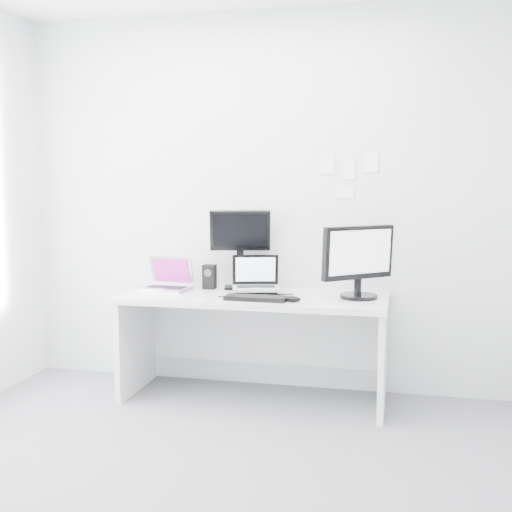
% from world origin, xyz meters
% --- Properties ---
extents(ground, '(3.60, 3.60, 0.00)m').
position_xyz_m(ground, '(0.00, 0.00, 0.00)').
color(ground, '#5E5E62').
rests_on(ground, ground).
extents(back_wall, '(3.60, 0.00, 3.60)m').
position_xyz_m(back_wall, '(0.00, 1.60, 1.35)').
color(back_wall, silver).
rests_on(back_wall, ground).
extents(desk, '(1.80, 0.70, 0.73)m').
position_xyz_m(desk, '(0.00, 1.25, 0.36)').
color(desk, silver).
rests_on(desk, ground).
extents(macbook, '(0.36, 0.29, 0.25)m').
position_xyz_m(macbook, '(-0.66, 1.30, 0.85)').
color(macbook, '#A7A7AB').
rests_on(macbook, desk).
extents(speaker, '(0.09, 0.09, 0.17)m').
position_xyz_m(speaker, '(-0.37, 1.43, 0.82)').
color(speaker, black).
rests_on(speaker, desk).
extents(dell_laptop, '(0.38, 0.33, 0.27)m').
position_xyz_m(dell_laptop, '(0.00, 1.31, 0.86)').
color(dell_laptop, '#B3B5BB').
rests_on(dell_laptop, desk).
extents(rear_monitor, '(0.45, 0.25, 0.58)m').
position_xyz_m(rear_monitor, '(-0.15, 1.48, 1.02)').
color(rear_monitor, black).
rests_on(rear_monitor, desk).
extents(samsung_monitor, '(0.57, 0.55, 0.50)m').
position_xyz_m(samsung_monitor, '(0.70, 1.29, 0.98)').
color(samsung_monitor, black).
rests_on(samsung_monitor, desk).
extents(keyboard, '(0.41, 0.15, 0.03)m').
position_xyz_m(keyboard, '(0.06, 1.06, 0.74)').
color(keyboard, black).
rests_on(keyboard, desk).
extents(mouse, '(0.13, 0.10, 0.04)m').
position_xyz_m(mouse, '(0.30, 1.06, 0.75)').
color(mouse, black).
rests_on(mouse, desk).
extents(wall_note_0, '(0.10, 0.00, 0.14)m').
position_xyz_m(wall_note_0, '(0.45, 1.59, 1.62)').
color(wall_note_0, white).
rests_on(wall_note_0, back_wall).
extents(wall_note_1, '(0.09, 0.00, 0.13)m').
position_xyz_m(wall_note_1, '(0.60, 1.59, 1.58)').
color(wall_note_1, white).
rests_on(wall_note_1, back_wall).
extents(wall_note_2, '(0.10, 0.00, 0.14)m').
position_xyz_m(wall_note_2, '(0.75, 1.59, 1.63)').
color(wall_note_2, white).
rests_on(wall_note_2, back_wall).
extents(wall_note_3, '(0.11, 0.00, 0.08)m').
position_xyz_m(wall_note_3, '(0.58, 1.59, 1.42)').
color(wall_note_3, white).
rests_on(wall_note_3, back_wall).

